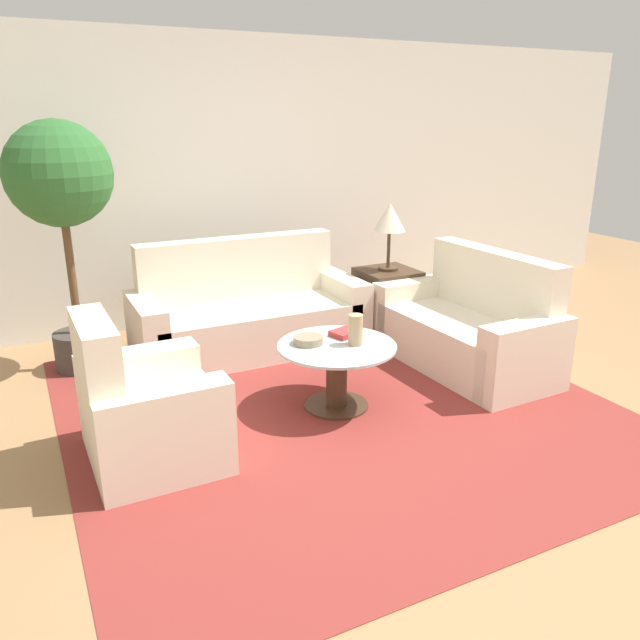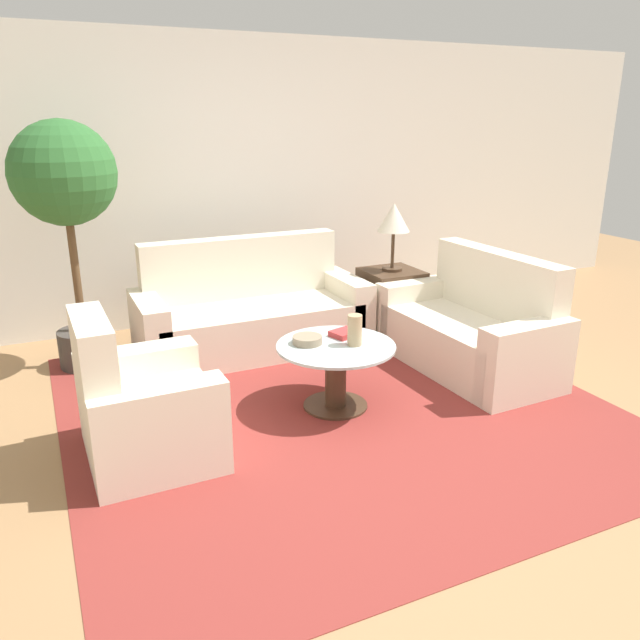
# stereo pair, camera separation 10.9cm
# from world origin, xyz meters

# --- Properties ---
(ground_plane) EXTENTS (14.00, 14.00, 0.00)m
(ground_plane) POSITION_xyz_m (0.00, 0.00, 0.00)
(ground_plane) COLOR #9E754C
(wall_back) EXTENTS (10.00, 0.06, 2.60)m
(wall_back) POSITION_xyz_m (0.00, 2.91, 1.30)
(wall_back) COLOR white
(wall_back) RESTS_ON ground_plane
(rug) EXTENTS (3.49, 3.49, 0.01)m
(rug) POSITION_xyz_m (0.07, 0.61, 0.00)
(rug) COLOR maroon
(rug) RESTS_ON ground_plane
(sofa_main) EXTENTS (1.90, 0.78, 0.92)m
(sofa_main) POSITION_xyz_m (-0.08, 1.94, 0.29)
(sofa_main) COLOR beige
(sofa_main) RESTS_ON ground_plane
(armchair) EXTENTS (0.73, 0.84, 0.88)m
(armchair) POSITION_xyz_m (-1.24, 0.50, 0.28)
(armchair) COLOR beige
(armchair) RESTS_ON ground_plane
(loveseat) EXTENTS (0.79, 1.52, 0.90)m
(loveseat) POSITION_xyz_m (1.37, 0.81, 0.29)
(loveseat) COLOR beige
(loveseat) RESTS_ON ground_plane
(coffee_table) EXTENTS (0.80, 0.80, 0.45)m
(coffee_table) POSITION_xyz_m (0.07, 0.61, 0.29)
(coffee_table) COLOR #422D1E
(coffee_table) RESTS_ON ground_plane
(side_table) EXTENTS (0.48, 0.48, 0.59)m
(side_table) POSITION_xyz_m (1.19, 1.76, 0.29)
(side_table) COLOR #422D1E
(side_table) RESTS_ON ground_plane
(table_lamp) EXTENTS (0.28, 0.28, 0.59)m
(table_lamp) POSITION_xyz_m (1.19, 1.76, 1.03)
(table_lamp) COLOR #422D1E
(table_lamp) RESTS_ON side_table
(potted_plant) EXTENTS (0.76, 0.76, 1.88)m
(potted_plant) POSITION_xyz_m (-1.40, 2.11, 1.36)
(potted_plant) COLOR #3D3833
(potted_plant) RESTS_ON ground_plane
(vase) EXTENTS (0.10, 0.10, 0.21)m
(vase) POSITION_xyz_m (0.18, 0.55, 0.56)
(vase) COLOR tan
(vase) RESTS_ON coffee_table
(bowl) EXTENTS (0.20, 0.20, 0.05)m
(bowl) POSITION_xyz_m (-0.09, 0.71, 0.48)
(bowl) COLOR gray
(bowl) RESTS_ON coffee_table
(book_stack) EXTENTS (0.21, 0.19, 0.04)m
(book_stack) POSITION_xyz_m (0.20, 0.74, 0.47)
(book_stack) COLOR #BC3333
(book_stack) RESTS_ON coffee_table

